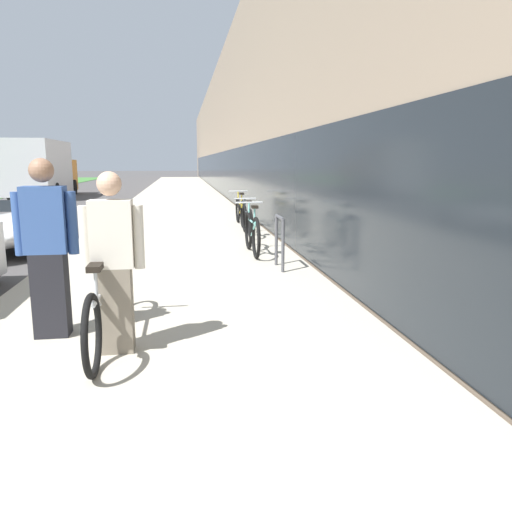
% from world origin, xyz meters
% --- Properties ---
extents(sidewalk_slab, '(4.38, 70.00, 0.13)m').
position_xyz_m(sidewalk_slab, '(5.36, 21.00, 0.07)').
color(sidewalk_slab, '#B2AA99').
rests_on(sidewalk_slab, ground).
extents(storefront_facade, '(10.01, 70.00, 7.18)m').
position_xyz_m(storefront_facade, '(12.59, 29.00, 3.58)').
color(storefront_facade, gray).
rests_on(storefront_facade, ground).
extents(tandem_bicycle, '(0.52, 2.35, 0.85)m').
position_xyz_m(tandem_bicycle, '(4.76, 1.38, 0.50)').
color(tandem_bicycle, black).
rests_on(tandem_bicycle, sidewalk_slab).
extents(person_rider, '(0.54, 0.21, 1.60)m').
position_xyz_m(person_rider, '(4.88, 1.08, 0.94)').
color(person_rider, '#756B5B').
rests_on(person_rider, sidewalk_slab).
extents(person_bystander, '(0.58, 0.23, 1.71)m').
position_xyz_m(person_bystander, '(4.20, 1.60, 0.99)').
color(person_bystander, black).
rests_on(person_bystander, sidewalk_slab).
extents(bike_rack_hoop, '(0.05, 0.60, 0.84)m').
position_xyz_m(bike_rack_hoop, '(7.00, 4.35, 0.65)').
color(bike_rack_hoop, '#4C4C51').
rests_on(bike_rack_hoop, sidewalk_slab).
extents(cruiser_bike_nearest, '(0.52, 1.75, 0.93)m').
position_xyz_m(cruiser_bike_nearest, '(6.75, 5.73, 0.52)').
color(cruiser_bike_nearest, black).
rests_on(cruiser_bike_nearest, sidewalk_slab).
extents(cruiser_bike_middle, '(0.52, 1.66, 0.84)m').
position_xyz_m(cruiser_bike_middle, '(6.97, 8.12, 0.49)').
color(cruiser_bike_middle, black).
rests_on(cruiser_bike_middle, sidewalk_slab).
extents(cruiser_bike_farthest, '(0.52, 1.84, 0.90)m').
position_xyz_m(cruiser_bike_farthest, '(7.03, 10.06, 0.51)').
color(cruiser_bike_farthest, black).
rests_on(cruiser_bike_farthest, sidewalk_slab).
extents(vintage_roadster_curbside, '(1.77, 4.33, 1.00)m').
position_xyz_m(vintage_roadster_curbside, '(2.02, 7.75, 0.43)').
color(vintage_roadster_curbside, white).
rests_on(vintage_roadster_curbside, ground).
extents(moving_truck, '(2.31, 7.17, 2.89)m').
position_xyz_m(moving_truck, '(-1.65, 23.99, 1.46)').
color(moving_truck, orange).
rests_on(moving_truck, ground).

